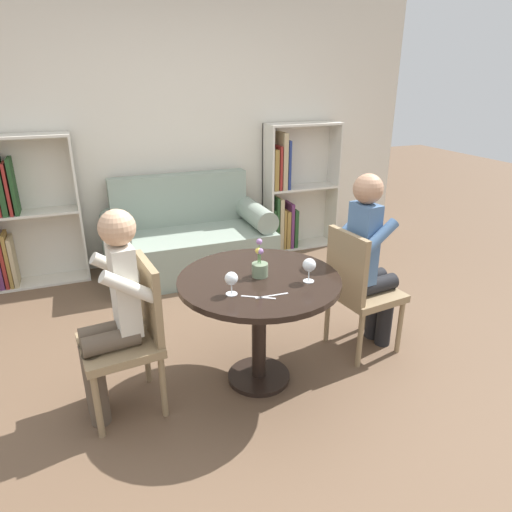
{
  "coord_description": "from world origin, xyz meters",
  "views": [
    {
      "loc": [
        -0.91,
        -2.28,
        1.84
      ],
      "look_at": [
        0.0,
        0.05,
        0.84
      ],
      "focal_mm": 32.0,
      "sensor_mm": 36.0,
      "label": 1
    }
  ],
  "objects_px": {
    "chair_left": "(132,331)",
    "person_left": "(112,313)",
    "couch": "(188,241)",
    "chair_right": "(358,287)",
    "wine_glass_left": "(231,279)",
    "flower_vase": "(260,266)",
    "person_right": "(370,261)",
    "bookshelf_right": "(291,194)",
    "wine_glass_right": "(309,266)",
    "bookshelf_left": "(20,213)"
  },
  "relations": [
    {
      "from": "bookshelf_left",
      "to": "wine_glass_right",
      "type": "xyz_separation_m",
      "value": [
        1.7,
        -2.3,
        0.14
      ]
    },
    {
      "from": "wine_glass_left",
      "to": "wine_glass_right",
      "type": "height_order",
      "value": "wine_glass_right"
    },
    {
      "from": "chair_left",
      "to": "couch",
      "type": "bearing_deg",
      "value": 151.56
    },
    {
      "from": "chair_right",
      "to": "person_right",
      "type": "bearing_deg",
      "value": -85.28
    },
    {
      "from": "couch",
      "to": "chair_left",
      "type": "height_order",
      "value": "couch"
    },
    {
      "from": "wine_glass_left",
      "to": "chair_right",
      "type": "bearing_deg",
      "value": 12.47
    },
    {
      "from": "couch",
      "to": "person_right",
      "type": "relative_size",
      "value": 1.25
    },
    {
      "from": "chair_left",
      "to": "person_left",
      "type": "distance_m",
      "value": 0.17
    },
    {
      "from": "person_right",
      "to": "wine_glass_right",
      "type": "height_order",
      "value": "person_right"
    },
    {
      "from": "chair_right",
      "to": "wine_glass_left",
      "type": "relative_size",
      "value": 6.82
    },
    {
      "from": "chair_right",
      "to": "person_right",
      "type": "height_order",
      "value": "person_right"
    },
    {
      "from": "person_left",
      "to": "wine_glass_left",
      "type": "relative_size",
      "value": 9.15
    },
    {
      "from": "couch",
      "to": "chair_right",
      "type": "height_order",
      "value": "couch"
    },
    {
      "from": "chair_left",
      "to": "chair_right",
      "type": "xyz_separation_m",
      "value": [
        1.51,
        0.03,
        0.0
      ]
    },
    {
      "from": "couch",
      "to": "wine_glass_left",
      "type": "xyz_separation_m",
      "value": [
        -0.22,
        -2.02,
        0.5
      ]
    },
    {
      "from": "wine_glass_left",
      "to": "person_right",
      "type": "bearing_deg",
      "value": 12.42
    },
    {
      "from": "bookshelf_left",
      "to": "flower_vase",
      "type": "bearing_deg",
      "value": -55.47
    },
    {
      "from": "bookshelf_left",
      "to": "wine_glass_left",
      "type": "bearing_deg",
      "value": -61.82
    },
    {
      "from": "bookshelf_left",
      "to": "wine_glass_left",
      "type": "relative_size",
      "value": 10.31
    },
    {
      "from": "person_left",
      "to": "wine_glass_left",
      "type": "distance_m",
      "value": 0.67
    },
    {
      "from": "bookshelf_right",
      "to": "couch",
      "type": "bearing_deg",
      "value": -167.69
    },
    {
      "from": "chair_right",
      "to": "wine_glass_left",
      "type": "distance_m",
      "value": 1.05
    },
    {
      "from": "chair_right",
      "to": "couch",
      "type": "bearing_deg",
      "value": 15.6
    },
    {
      "from": "bookshelf_left",
      "to": "person_left",
      "type": "height_order",
      "value": "bookshelf_left"
    },
    {
      "from": "person_left",
      "to": "person_right",
      "type": "relative_size",
      "value": 0.95
    },
    {
      "from": "chair_left",
      "to": "flower_vase",
      "type": "bearing_deg",
      "value": 82.46
    },
    {
      "from": "couch",
      "to": "chair_left",
      "type": "xyz_separation_m",
      "value": [
        -0.75,
        -1.83,
        0.18
      ]
    },
    {
      "from": "person_right",
      "to": "flower_vase",
      "type": "xyz_separation_m",
      "value": [
        -0.83,
        -0.07,
        0.12
      ]
    },
    {
      "from": "wine_glass_left",
      "to": "couch",
      "type": "bearing_deg",
      "value": 83.78
    },
    {
      "from": "couch",
      "to": "bookshelf_right",
      "type": "xyz_separation_m",
      "value": [
        1.23,
        0.27,
        0.3
      ]
    },
    {
      "from": "person_left",
      "to": "person_right",
      "type": "xyz_separation_m",
      "value": [
        1.69,
        0.06,
        0.03
      ]
    },
    {
      "from": "person_left",
      "to": "flower_vase",
      "type": "bearing_deg",
      "value": 83.69
    },
    {
      "from": "bookshelf_left",
      "to": "chair_left",
      "type": "bearing_deg",
      "value": -71.76
    },
    {
      "from": "bookshelf_right",
      "to": "flower_vase",
      "type": "xyz_separation_m",
      "value": [
        -1.22,
        -2.12,
        0.17
      ]
    },
    {
      "from": "chair_left",
      "to": "person_left",
      "type": "relative_size",
      "value": 0.75
    },
    {
      "from": "chair_right",
      "to": "wine_glass_right",
      "type": "distance_m",
      "value": 0.64
    },
    {
      "from": "bookshelf_right",
      "to": "wine_glass_right",
      "type": "bearing_deg",
      "value": -113.2
    },
    {
      "from": "bookshelf_left",
      "to": "person_right",
      "type": "height_order",
      "value": "bookshelf_left"
    },
    {
      "from": "wine_glass_left",
      "to": "chair_left",
      "type": "bearing_deg",
      "value": 160.63
    },
    {
      "from": "bookshelf_left",
      "to": "wine_glass_left",
      "type": "distance_m",
      "value": 2.6
    },
    {
      "from": "chair_left",
      "to": "wine_glass_right",
      "type": "relative_size",
      "value": 6.31
    },
    {
      "from": "chair_left",
      "to": "wine_glass_left",
      "type": "distance_m",
      "value": 0.65
    },
    {
      "from": "person_left",
      "to": "wine_glass_left",
      "type": "xyz_separation_m",
      "value": [
        0.63,
        -0.17,
        0.17
      ]
    },
    {
      "from": "person_right",
      "to": "person_left",
      "type": "bearing_deg",
      "value": 85.0
    },
    {
      "from": "person_right",
      "to": "wine_glass_left",
      "type": "distance_m",
      "value": 1.1
    },
    {
      "from": "chair_right",
      "to": "person_right",
      "type": "distance_m",
      "value": 0.19
    },
    {
      "from": "couch",
      "to": "bookshelf_left",
      "type": "relative_size",
      "value": 1.16
    },
    {
      "from": "wine_glass_right",
      "to": "person_right",
      "type": "bearing_deg",
      "value": 22.0
    },
    {
      "from": "chair_left",
      "to": "chair_right",
      "type": "distance_m",
      "value": 1.51
    },
    {
      "from": "person_left",
      "to": "flower_vase",
      "type": "height_order",
      "value": "person_left"
    }
  ]
}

